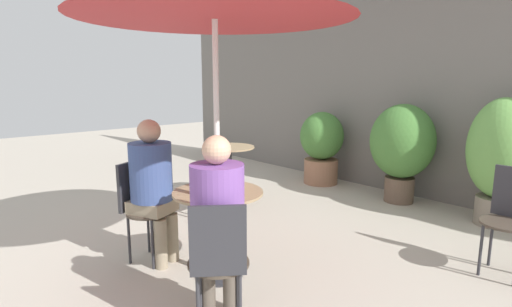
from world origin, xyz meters
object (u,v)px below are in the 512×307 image
cafe_table_far (230,161)px  beer_glass_3 (206,175)px  bistro_chair_3 (214,171)px  bistro_chair_0 (141,201)px  beer_glass_2 (234,176)px  cafe_table_near (218,212)px  potted_plant_1 (402,144)px  bistro_chair_1 (218,257)px  bistro_chair_2 (511,211)px  beer_glass_0 (196,183)px  potted_plant_2 (501,154)px  seated_person_0 (153,180)px  potted_plant_0 (322,144)px  beer_glass_1 (229,186)px  seated_person_1 (218,216)px

cafe_table_far → beer_glass_3: beer_glass_3 is taller
bistro_chair_3 → beer_glass_3: 1.38m
bistro_chair_0 → beer_glass_2: bearing=-78.4°
cafe_table_near → cafe_table_far: (-1.60, 1.37, -0.02)m
cafe_table_near → potted_plant_1: bearing=91.0°
cafe_table_far → bistro_chair_1: (2.23, -1.84, 0.00)m
cafe_table_near → bistro_chair_2: size_ratio=0.81×
beer_glass_0 → potted_plant_2: bearing=70.1°
bistro_chair_3 → cafe_table_near: bearing=-30.3°
cafe_table_far → beer_glass_3: size_ratio=3.79×
bistro_chair_3 → seated_person_0: seated_person_0 is taller
potted_plant_2 → beer_glass_3: bearing=-113.2°
beer_glass_2 → potted_plant_2: (1.09, 2.76, -0.02)m
cafe_table_far → potted_plant_1: size_ratio=0.56×
beer_glass_0 → potted_plant_2: size_ratio=0.12×
seated_person_0 → beer_glass_0: seated_person_0 is taller
cafe_table_far → potted_plant_0: bearing=80.5°
bistro_chair_1 → beer_glass_0: (-0.67, 0.29, 0.27)m
seated_person_0 → bistro_chair_3: bearing=6.9°
beer_glass_2 → bistro_chair_0: bearing=-145.0°
seated_person_0 → potted_plant_2: size_ratio=0.90×
bistro_chair_0 → beer_glass_1: 0.97m
cafe_table_far → potted_plant_0: potted_plant_0 is taller
bistro_chair_0 → seated_person_0: 0.25m
potted_plant_1 → potted_plant_2: size_ratio=0.91×
cafe_table_far → bistro_chair_3: 0.64m
potted_plant_1 → potted_plant_2: 1.13m
cafe_table_far → beer_glass_3: (1.43, -1.36, 0.28)m
beer_glass_2 → seated_person_0: bearing=-142.6°
beer_glass_2 → cafe_table_near: bearing=-83.6°
beer_glass_1 → seated_person_1: bearing=-46.3°
potted_plant_1 → bistro_chair_2: bearing=-36.3°
beer_glass_1 → potted_plant_2: size_ratio=0.12×
beer_glass_0 → potted_plant_1: (-0.00, 3.12, -0.04)m
bistro_chair_1 → potted_plant_0: size_ratio=0.80×
seated_person_1 → potted_plant_0: bearing=-114.3°
bistro_chair_1 → seated_person_1: bearing=-90.0°
bistro_chair_0 → potted_plant_2: bearing=-52.3°
cafe_table_far → beer_glass_2: 2.00m
cafe_table_far → potted_plant_0: size_ratio=0.65×
beer_glass_1 → beer_glass_3: (-0.35, 0.04, 0.01)m
beer_glass_0 → potted_plant_0: potted_plant_0 is taller
potted_plant_1 → potted_plant_0: bearing=-179.4°
bistro_chair_1 → cafe_table_far: bearing=-92.9°
seated_person_1 → potted_plant_1: potted_plant_1 is taller
seated_person_1 → potted_plant_2: size_ratio=0.89×
bistro_chair_2 → potted_plant_2: size_ratio=0.63×
cafe_table_near → beer_glass_1: beer_glass_1 is taller
bistro_chair_0 → bistro_chair_2: bearing=-70.1°
bistro_chair_0 → seated_person_1: 1.24m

